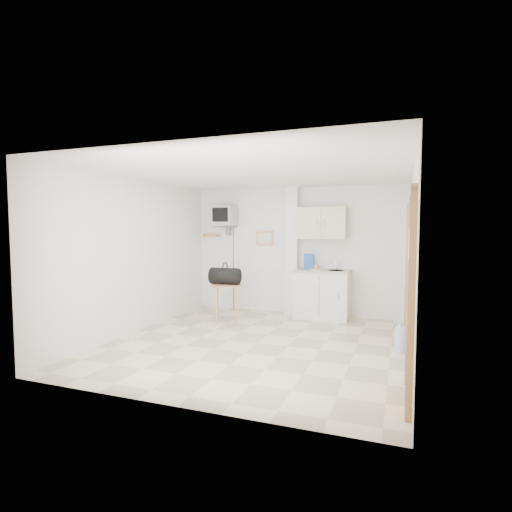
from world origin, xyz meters
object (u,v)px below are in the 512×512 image
(crt_television, at_px, (225,217))
(water_bottle, at_px, (400,340))
(round_table, at_px, (226,291))
(duffel_bag, at_px, (225,276))

(crt_television, height_order, water_bottle, crt_television)
(round_table, bearing_deg, duffel_bag, 137.68)
(crt_television, relative_size, round_table, 3.10)
(crt_television, bearing_deg, water_bottle, -27.36)
(crt_television, distance_m, duffel_bag, 1.53)
(round_table, distance_m, water_bottle, 3.07)
(crt_television, bearing_deg, duffel_bag, -65.27)
(crt_television, xyz_separation_m, duffel_bag, (0.45, -0.97, -1.09))
(duffel_bag, bearing_deg, round_table, -42.60)
(crt_television, xyz_separation_m, round_table, (0.48, -1.01, -1.35))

